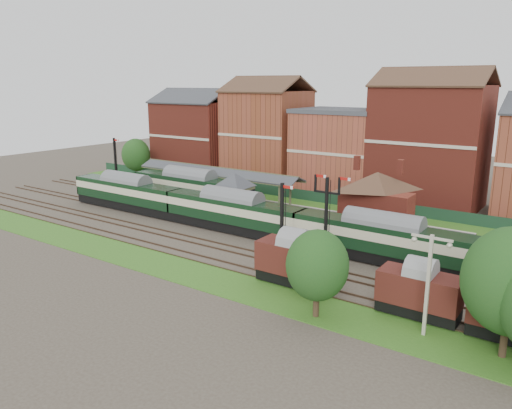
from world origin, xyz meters
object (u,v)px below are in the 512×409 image
Objects in this scene: dmu_train at (232,211)px; semaphore_bracket at (327,213)px; platform_railcar at (190,188)px; signal_box at (235,196)px; goods_van_a at (294,260)px.

semaphore_bracket is at bearing -10.96° from dmu_train.
semaphore_bracket is 13.35m from dmu_train.
dmu_train is 2.84× the size of platform_railcar.
goods_van_a is (15.51, -12.25, -1.06)m from signal_box.
goods_van_a is at bearing -33.93° from dmu_train.
semaphore_bracket reaches higher than signal_box.
signal_box is at bearing 141.69° from goods_van_a.
semaphore_bracket reaches higher than dmu_train.
signal_box reaches higher than dmu_train.
dmu_train is 13.84m from platform_railcar.
platform_railcar is (-12.22, 6.50, 0.12)m from dmu_train.
signal_box is 19.79m from goods_van_a.
platform_railcar is at bearing 162.16° from signal_box.
signal_box reaches higher than platform_railcar.
signal_box is at bearing 159.08° from semaphore_bracket.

